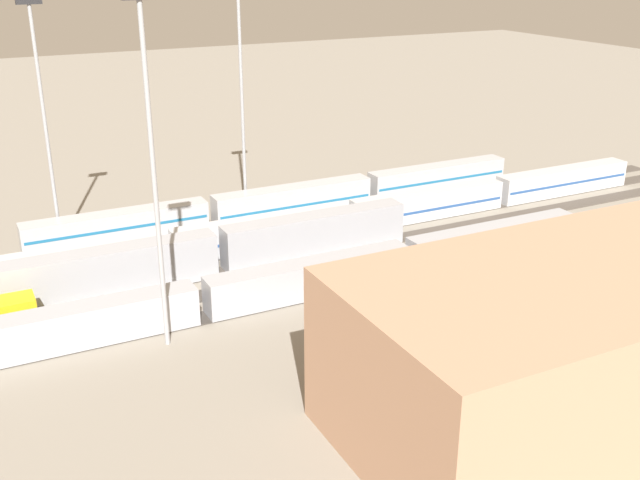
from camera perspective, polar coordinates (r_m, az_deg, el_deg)
The scene contains 15 objects.
ground_plane at distance 90.99m, azimuth -3.49°, elevation -1.04°, with size 400.00×400.00×0.00m, color gray.
track_bed_0 at distance 101.83m, azimuth -6.30°, elevation 1.38°, with size 140.00×2.80×0.12m, color #3D3833.
track_bed_1 at distance 97.44m, azimuth -5.25°, elevation 0.49°, with size 140.00×2.80×0.12m, color #4C443D.
track_bed_2 at distance 93.11m, azimuth -4.11°, elevation -0.48°, with size 140.00×2.80×0.12m, color #4C443D.
track_bed_3 at distance 88.84m, azimuth -2.85°, elevation -1.55°, with size 140.00×2.80×0.12m, color #4C443D.
track_bed_4 at distance 84.66m, azimuth -1.47°, elevation -2.72°, with size 140.00×2.80×0.12m, color #3D3833.
track_bed_5 at distance 80.58m, azimuth 0.06°, elevation -4.01°, with size 140.00×2.80×0.12m, color #3D3833.
train_on_track_2 at distance 92.32m, azimuth -4.29°, elevation 0.61°, with size 119.80×3.06×3.80m.
train_on_track_0 at distance 104.19m, azimuth -2.06°, elevation 3.09°, with size 71.40×3.06×3.80m.
train_on_track_5 at distance 75.26m, azimuth -9.03°, elevation -4.56°, with size 95.60×3.00×3.80m.
train_on_track_3 at distance 82.53m, azimuth -15.63°, elevation -2.27°, with size 71.40×3.00×5.00m.
light_mast_0 at distance 100.20m, azimuth -6.04°, elevation 12.97°, with size 2.80×0.70×32.55m.
light_mast_1 at distance 65.11m, azimuth -12.74°, elevation 7.78°, with size 2.80×0.70×31.88m.
light_mast_2 at distance 94.31m, azimuth -20.41°, elevation 10.38°, with size 2.80×0.70×29.87m.
maintenance_shed at distance 60.49m, azimuth 18.55°, elevation -7.65°, with size 35.76×19.16×12.67m, color tan.
Camera 1 is at (32.88, 77.53, 34.44)m, focal length 42.18 mm.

